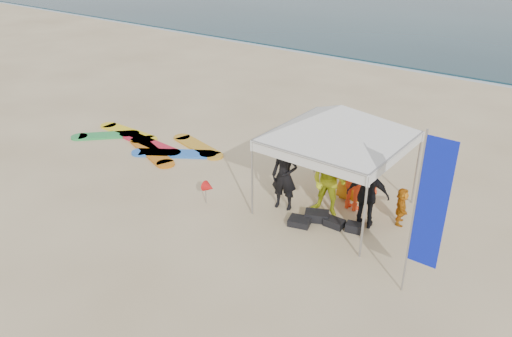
{
  "coord_description": "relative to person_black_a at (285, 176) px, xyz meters",
  "views": [
    {
      "loc": [
        6.88,
        -5.81,
        6.38
      ],
      "look_at": [
        0.46,
        2.6,
        1.2
      ],
      "focal_mm": 35.0,
      "sensor_mm": 36.0,
      "label": 1
    }
  ],
  "objects": [
    {
      "name": "person_orange_a",
      "position": [
        1.38,
        1.02,
        0.02
      ],
      "size": [
        1.19,
        0.71,
        1.8
      ],
      "primitive_type": "imported",
      "rotation": [
        0.0,
        0.0,
        3.1
      ],
      "color": "#FA3B16",
      "rests_on": "ground"
    },
    {
      "name": "shoreline_foam",
      "position": [
        -0.87,
        14.99,
        -0.88
      ],
      "size": [
        160.0,
        1.2,
        0.01
      ],
      "primitive_type": "cube",
      "color": "silver",
      "rests_on": "ground"
    },
    {
      "name": "canopy_tent",
      "position": [
        1.01,
        0.72,
        1.81
      ],
      "size": [
        4.11,
        4.11,
        3.1
      ],
      "color": "#A5A5A8",
      "rests_on": "ground"
    },
    {
      "name": "person_yellow",
      "position": [
        1.0,
        0.4,
        0.0
      ],
      "size": [
        0.93,
        0.76,
        1.78
      ],
      "primitive_type": "imported",
      "rotation": [
        0.0,
        0.0,
        0.11
      ],
      "color": "#C1CE1D",
      "rests_on": "ground"
    },
    {
      "name": "person_black_b",
      "position": [
        2.0,
        0.44,
        -0.05
      ],
      "size": [
        1.05,
        0.65,
        1.66
      ],
      "primitive_type": "imported",
      "rotation": [
        0.0,
        0.0,
        3.41
      ],
      "color": "black",
      "rests_on": "ground"
    },
    {
      "name": "surfboard_spread",
      "position": [
        -5.65,
        0.66,
        -0.85
      ],
      "size": [
        4.84,
        2.49,
        0.07
      ],
      "color": "red",
      "rests_on": "ground"
    },
    {
      "name": "person_black_a",
      "position": [
        0.0,
        0.0,
        0.0
      ],
      "size": [
        0.73,
        0.57,
        1.77
      ],
      "primitive_type": "imported",
      "rotation": [
        0.0,
        0.0,
        0.25
      ],
      "color": "black",
      "rests_on": "ground"
    },
    {
      "name": "person_orange_b",
      "position": [
        1.1,
        1.42,
        0.08
      ],
      "size": [
        1.01,
        0.73,
        1.93
      ],
      "primitive_type": "imported",
      "rotation": [
        0.0,
        0.0,
        3.28
      ],
      "color": "orange",
      "rests_on": "ground"
    },
    {
      "name": "ground",
      "position": [
        -0.87,
        -3.21,
        -0.88
      ],
      "size": [
        120.0,
        120.0,
        0.0
      ],
      "primitive_type": "plane",
      "color": "beige",
      "rests_on": "ground"
    },
    {
      "name": "marker_pennant",
      "position": [
        -1.57,
        -1.04,
        -0.39
      ],
      "size": [
        0.28,
        0.28,
        0.64
      ],
      "color": "#A5A5A8",
      "rests_on": "ground"
    },
    {
      "name": "feather_flag",
      "position": [
        3.86,
        -1.22,
        1.09
      ],
      "size": [
        0.57,
        0.04,
        3.35
      ],
      "color": "#A5A5A8",
      "rests_on": "ground"
    },
    {
      "name": "person_seated",
      "position": [
        2.6,
        1.05,
        -0.42
      ],
      "size": [
        0.56,
        0.9,
        0.93
      ],
      "primitive_type": "imported",
      "rotation": [
        0.0,
        0.0,
        1.94
      ],
      "color": "#CA7111",
      "rests_on": "ground"
    },
    {
      "name": "gear_pile",
      "position": [
        1.15,
        -0.11,
        -0.79
      ],
      "size": [
        1.65,
        0.97,
        0.22
      ],
      "color": "black",
      "rests_on": "ground"
    }
  ]
}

